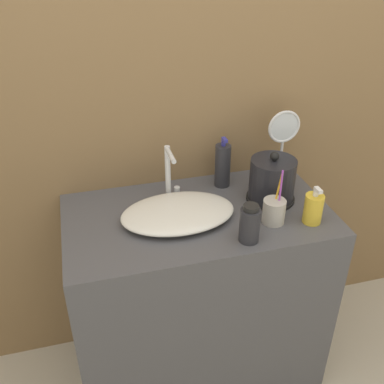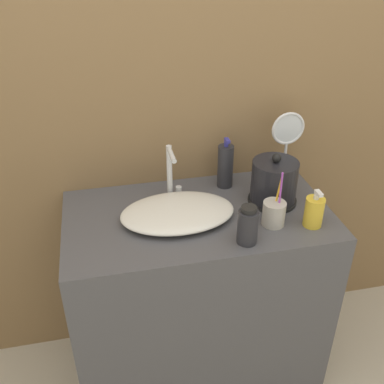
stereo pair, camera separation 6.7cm
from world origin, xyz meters
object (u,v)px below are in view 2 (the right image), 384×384
faucet (171,171)px  toothbrush_cup (274,213)px  mouthwash_bottle (248,226)px  electric_kettle (274,183)px  vanity_mirror (286,143)px  lotion_bottle (314,212)px  shampoo_bottle (225,166)px

faucet → toothbrush_cup: bearing=-38.2°
mouthwash_bottle → faucet: bearing=120.6°
electric_kettle → vanity_mirror: 0.20m
toothbrush_cup → mouthwash_bottle: toothbrush_cup is taller
electric_kettle → lotion_bottle: (0.08, -0.18, -0.02)m
toothbrush_cup → lotion_bottle: 0.14m
shampoo_bottle → faucet: bearing=-168.6°
vanity_mirror → toothbrush_cup: bearing=-117.9°
faucet → lotion_bottle: 0.56m
toothbrush_cup → lotion_bottle: bearing=-14.9°
mouthwash_bottle → toothbrush_cup: bearing=32.3°
electric_kettle → lotion_bottle: 0.20m
electric_kettle → lotion_bottle: bearing=-65.6°
faucet → shampoo_bottle: (0.23, 0.05, -0.03)m
electric_kettle → lotion_bottle: size_ratio=1.41×
electric_kettle → mouthwash_bottle: size_ratio=1.46×
mouthwash_bottle → vanity_mirror: 0.48m
shampoo_bottle → toothbrush_cup: bearing=-72.5°
shampoo_bottle → mouthwash_bottle: shampoo_bottle is taller
vanity_mirror → faucet: bearing=-176.3°
vanity_mirror → mouthwash_bottle: bearing=-127.2°
lotion_bottle → vanity_mirror: 0.35m
mouthwash_bottle → shampoo_bottle: bearing=85.4°
toothbrush_cup → mouthwash_bottle: bearing=-147.7°
mouthwash_bottle → vanity_mirror: bearing=52.8°
faucet → vanity_mirror: (0.48, 0.03, 0.06)m
faucet → mouthwash_bottle: (0.20, -0.34, -0.05)m
electric_kettle → mouthwash_bottle: bearing=-128.4°
shampoo_bottle → vanity_mirror: size_ratio=0.70×
toothbrush_cup → mouthwash_bottle: (-0.13, -0.08, 0.02)m
electric_kettle → shampoo_bottle: size_ratio=0.96×
toothbrush_cup → mouthwash_bottle: 0.15m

